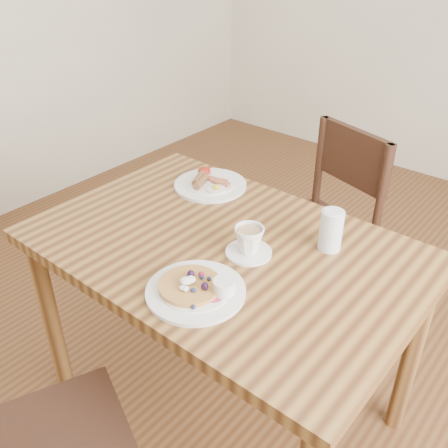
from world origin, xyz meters
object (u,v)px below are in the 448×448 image
at_px(water_glass, 331,230).
at_px(chair_far, 323,221).
at_px(dining_table, 224,269).
at_px(pancake_plate, 197,289).
at_px(breakfast_plate, 209,183).
at_px(teacup_saucer, 249,242).

bearing_deg(water_glass, chair_far, 119.48).
distance_m(dining_table, water_glass, 0.36).
height_order(pancake_plate, breakfast_plate, pancake_plate).
bearing_deg(pancake_plate, breakfast_plate, 128.21).
height_order(breakfast_plate, water_glass, water_glass).
xyz_separation_m(dining_table, pancake_plate, (0.10, -0.23, 0.11)).
distance_m(pancake_plate, teacup_saucer, 0.24).
height_order(dining_table, chair_far, chair_far).
bearing_deg(dining_table, chair_far, 92.21).
relative_size(dining_table, chair_far, 1.36).
bearing_deg(pancake_plate, chair_far, 97.68).
relative_size(dining_table, teacup_saucer, 8.57).
distance_m(chair_far, water_glass, 0.67).
bearing_deg(dining_table, pancake_plate, -66.95).
bearing_deg(chair_far, teacup_saucer, 116.44).
bearing_deg(water_glass, breakfast_plate, 172.31).
height_order(chair_far, teacup_saucer, chair_far).
xyz_separation_m(dining_table, breakfast_plate, (-0.29, 0.26, 0.11)).
distance_m(dining_table, teacup_saucer, 0.17).
relative_size(pancake_plate, breakfast_plate, 1.00).
relative_size(chair_far, breakfast_plate, 3.26).
height_order(dining_table, water_glass, water_glass).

